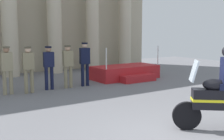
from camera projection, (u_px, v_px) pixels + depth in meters
ground_plane at (196, 138)px, 6.02m from camera, size 28.00×28.00×0.00m
reviewing_stand at (126, 73)px, 13.38m from camera, size 3.06×1.95×1.51m
officer_in_row_1 at (7, 66)px, 9.99m from camera, size 0.41×0.27×1.69m
officer_in_row_2 at (28, 66)px, 10.24m from camera, size 0.41×0.27×1.66m
officer_in_row_3 at (49, 64)px, 10.84m from camera, size 0.41×0.27×1.64m
officer_in_row_4 at (68, 63)px, 11.17m from camera, size 0.41×0.27×1.66m
officer_in_row_5 at (85, 60)px, 11.57m from camera, size 0.41×0.27×1.75m
motorcycle_with_rider at (224, 96)px, 6.35m from camera, size 1.69×1.43×1.90m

